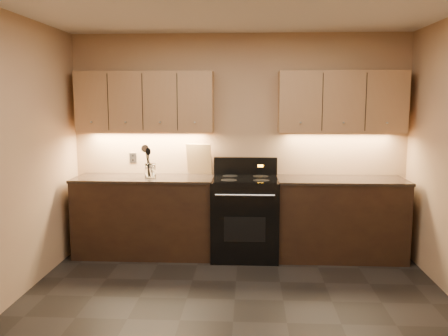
{
  "coord_description": "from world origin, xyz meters",
  "views": [
    {
      "loc": [
        0.12,
        -3.7,
        1.82
      ],
      "look_at": [
        -0.15,
        1.45,
        1.08
      ],
      "focal_mm": 38.0,
      "sensor_mm": 36.0,
      "label": 1
    }
  ],
  "objects": [
    {
      "name": "steel_skimmer",
      "position": [
        -0.98,
        1.68,
        1.12
      ],
      "size": [
        0.19,
        0.1,
        0.37
      ],
      "primitive_type": null,
      "rotation": [
        -0.02,
        -0.29,
        -0.01
      ],
      "color": "silver",
      "rests_on": "utensil_crock"
    },
    {
      "name": "counter_right",
      "position": [
        1.18,
        1.7,
        0.47
      ],
      "size": [
        1.46,
        0.62,
        0.93
      ],
      "color": "black",
      "rests_on": "ground"
    },
    {
      "name": "outlet_plate",
      "position": [
        -1.3,
        1.99,
        1.12
      ],
      "size": [
        0.08,
        0.01,
        0.12
      ],
      "primitive_type": "cube",
      "color": "#B2B5BA",
      "rests_on": "wall_back"
    },
    {
      "name": "utensil_crock",
      "position": [
        -1.02,
        1.69,
        1.0
      ],
      "size": [
        0.17,
        0.17,
        0.16
      ],
      "color": "white",
      "rests_on": "counter_left"
    },
    {
      "name": "counter_left",
      "position": [
        -1.1,
        1.7,
        0.47
      ],
      "size": [
        1.62,
        0.62,
        0.93
      ],
      "color": "black",
      "rests_on": "ground"
    },
    {
      "name": "cutting_board",
      "position": [
        -0.48,
        1.95,
        1.12
      ],
      "size": [
        0.32,
        0.15,
        0.38
      ],
      "primitive_type": "cube",
      "rotation": [
        0.24,
        0.0,
        -0.15
      ],
      "color": "tan",
      "rests_on": "counter_left"
    },
    {
      "name": "upper_cab_left",
      "position": [
        -1.1,
        1.85,
        1.8
      ],
      "size": [
        1.6,
        0.3,
        0.7
      ],
      "primitive_type": "cube",
      "color": "#A67E53",
      "rests_on": "wall_back"
    },
    {
      "name": "floor",
      "position": [
        0.0,
        0.0,
        0.0
      ],
      "size": [
        4.0,
        4.0,
        0.0
      ],
      "primitive_type": "plane",
      "color": "black",
      "rests_on": "ground"
    },
    {
      "name": "upper_cab_right",
      "position": [
        1.18,
        1.85,
        1.8
      ],
      "size": [
        1.44,
        0.3,
        0.7
      ],
      "primitive_type": "cube",
      "color": "#A67E53",
      "rests_on": "wall_back"
    },
    {
      "name": "black_turner",
      "position": [
        -1.02,
        1.66,
        1.13
      ],
      "size": [
        0.16,
        0.16,
        0.38
      ],
      "primitive_type": null,
      "rotation": [
        -0.24,
        -0.17,
        0.19
      ],
      "color": "black",
      "rests_on": "utensil_crock"
    },
    {
      "name": "stove",
      "position": [
        0.08,
        1.68,
        0.48
      ],
      "size": [
        0.76,
        0.68,
        1.14
      ],
      "color": "black",
      "rests_on": "ground"
    },
    {
      "name": "steel_spatula",
      "position": [
        -1.01,
        1.7,
        1.12
      ],
      "size": [
        0.17,
        0.1,
        0.36
      ],
      "primitive_type": null,
      "rotation": [
        0.02,
        -0.21,
        -0.13
      ],
      "color": "silver",
      "rests_on": "utensil_crock"
    },
    {
      "name": "wall_back",
      "position": [
        0.0,
        2.0,
        1.3
      ],
      "size": [
        4.0,
        0.04,
        2.6
      ],
      "primitive_type": "cube",
      "color": "tan",
      "rests_on": "ground"
    },
    {
      "name": "black_spoon",
      "position": [
        -1.04,
        1.72,
        1.11
      ],
      "size": [
        0.07,
        0.1,
        0.33
      ],
      "primitive_type": null,
      "rotation": [
        0.11,
        -0.02,
        0.11
      ],
      "color": "black",
      "rests_on": "utensil_crock"
    }
  ]
}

